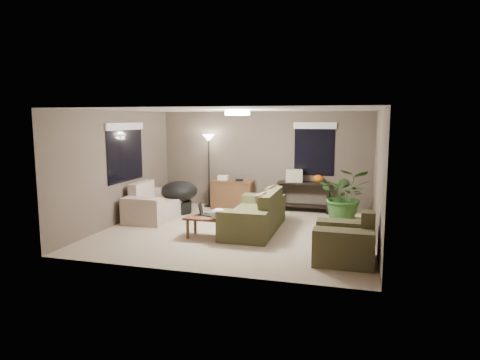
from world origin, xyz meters
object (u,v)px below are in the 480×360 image
(coffee_table, at_px, (211,220))
(houseplant, at_px, (345,202))
(loveseat, at_px, (154,206))
(console_table, at_px, (304,194))
(floor_lamp, at_px, (209,146))
(main_sofa, at_px, (256,217))
(papasan_chair, at_px, (179,194))
(desk, at_px, (232,195))
(cat_scratching_post, at_px, (360,231))
(armchair, at_px, (345,243))

(coffee_table, distance_m, houseplant, 3.14)
(loveseat, bearing_deg, coffee_table, -32.42)
(console_table, bearing_deg, loveseat, -152.60)
(loveseat, distance_m, coffee_table, 2.18)
(floor_lamp, bearing_deg, loveseat, -114.74)
(main_sofa, relative_size, papasan_chair, 1.87)
(console_table, xyz_separation_m, papasan_chair, (-2.95, -0.99, 0.03))
(papasan_chair, bearing_deg, console_table, 18.60)
(papasan_chair, bearing_deg, main_sofa, -26.81)
(desk, relative_size, cat_scratching_post, 2.20)
(coffee_table, bearing_deg, console_table, 63.27)
(houseplant, bearing_deg, armchair, -88.05)
(console_table, distance_m, houseplant, 1.42)
(armchair, relative_size, coffee_table, 1.00)
(main_sofa, xyz_separation_m, cat_scratching_post, (2.10, -0.25, -0.08))
(cat_scratching_post, bearing_deg, console_table, 120.15)
(armchair, bearing_deg, houseplant, 91.95)
(houseplant, relative_size, cat_scratching_post, 2.50)
(coffee_table, relative_size, houseplant, 0.80)
(loveseat, distance_m, floor_lamp, 2.26)
(main_sofa, height_order, armchair, same)
(houseplant, bearing_deg, floor_lamp, 165.17)
(coffee_table, distance_m, papasan_chair, 2.41)
(coffee_table, height_order, desk, desk)
(floor_lamp, height_order, cat_scratching_post, floor_lamp)
(console_table, relative_size, papasan_chair, 1.10)
(floor_lamp, relative_size, cat_scratching_post, 3.82)
(main_sofa, bearing_deg, papasan_chair, 153.19)
(armchair, distance_m, cat_scratching_post, 1.25)
(floor_lamp, bearing_deg, papasan_chair, -114.27)
(floor_lamp, bearing_deg, console_table, 0.59)
(houseplant, bearing_deg, cat_scratching_post, -76.65)
(floor_lamp, bearing_deg, cat_scratching_post, -31.08)
(main_sofa, distance_m, papasan_chair, 2.50)
(armchair, bearing_deg, main_sofa, 141.50)
(papasan_chair, bearing_deg, floor_lamp, 65.73)
(console_table, xyz_separation_m, cat_scratching_post, (1.38, -2.37, -0.22))
(main_sofa, bearing_deg, loveseat, 170.84)
(armchair, relative_size, cat_scratching_post, 2.00)
(desk, height_order, console_table, same)
(desk, distance_m, cat_scratching_post, 3.87)
(loveseat, height_order, papasan_chair, loveseat)
(desk, distance_m, houseplant, 2.96)
(loveseat, relative_size, coffee_table, 1.60)
(main_sofa, height_order, console_table, main_sofa)
(houseplant, bearing_deg, main_sofa, -147.00)
(main_sofa, bearing_deg, houseplant, 33.00)
(coffee_table, distance_m, cat_scratching_post, 2.87)
(loveseat, height_order, desk, loveseat)
(loveseat, relative_size, console_table, 1.23)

